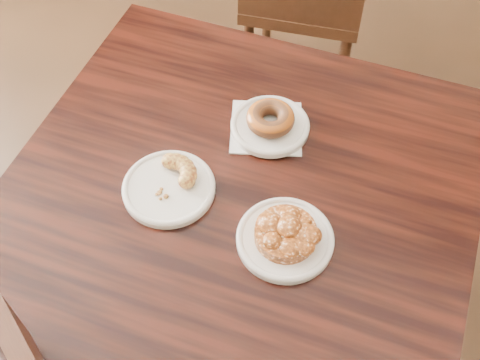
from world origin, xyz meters
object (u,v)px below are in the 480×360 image
Objects in this scene: glazed_donut at (270,118)px; cruller_fragment at (168,182)px; cafe_table at (238,284)px; apple_fritter at (286,232)px.

glazed_donut is 0.89× the size of cruller_fragment.
cruller_fragment is at bearing -162.95° from cafe_table.
cafe_table is 0.42m from cruller_fragment.
apple_fritter reaches higher than cafe_table.
glazed_donut reaches higher than apple_fritter.
cafe_table is 8.98× the size of glazed_donut.
apple_fritter is 1.37× the size of cruller_fragment.
apple_fritter is (0.13, -0.04, 0.40)m from cafe_table.
cruller_fragment is (-0.24, -0.02, -0.00)m from apple_fritter.
glazed_donut is 0.65× the size of apple_fritter.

